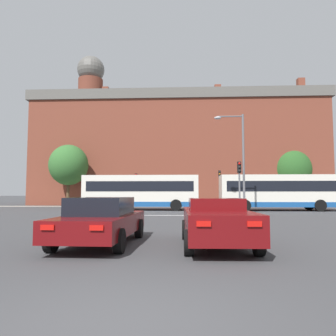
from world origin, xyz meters
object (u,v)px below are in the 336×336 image
object	(u,v)px
street_lamp_junction	(238,153)
pedestrian_waiting	(114,198)
car_saloon_left	(101,220)
bus_crossing_lead	(141,192)
bus_crossing_trailing	(278,192)
car_roadster_right	(216,221)
traffic_light_far_right	(220,182)
traffic_light_near_right	(239,179)
traffic_light_far_left	(136,184)
pedestrian_walking_east	(248,198)

from	to	relation	value
street_lamp_junction	pedestrian_waiting	xyz separation A→B (m)	(-12.23, 14.82, -3.45)
car_saloon_left	street_lamp_junction	bearing A→B (deg)	66.90
bus_crossing_lead	bus_crossing_trailing	world-z (taller)	bus_crossing_lead
car_roadster_right	traffic_light_far_right	distance (m)	27.91
bus_crossing_trailing	traffic_light_far_right	bearing A→B (deg)	-150.87
traffic_light_near_right	traffic_light_far_left	xyz separation A→B (m)	(-9.46, 14.27, 0.04)
traffic_light_near_right	traffic_light_far_left	bearing A→B (deg)	123.56
car_roadster_right	traffic_light_far_right	size ratio (longest dim) A/B	1.15
street_lamp_junction	bus_crossing_trailing	bearing A→B (deg)	52.81
car_roadster_right	bus_crossing_lead	distance (m)	20.90
traffic_light_far_right	traffic_light_far_left	world-z (taller)	traffic_light_far_right
traffic_light_far_right	pedestrian_walking_east	distance (m)	3.99
street_lamp_junction	car_saloon_left	bearing A→B (deg)	-114.79
traffic_light_far_right	pedestrian_waiting	distance (m)	12.51
car_saloon_left	traffic_light_near_right	xyz separation A→B (m)	(6.41, 13.48, 1.84)
pedestrian_walking_east	pedestrian_waiting	bearing A→B (deg)	57.60
traffic_light_near_right	pedestrian_waiting	world-z (taller)	traffic_light_near_right
car_roadster_right	bus_crossing_trailing	xyz separation A→B (m)	(7.41, 19.95, 0.97)
car_saloon_left	pedestrian_waiting	bearing A→B (deg)	103.04
bus_crossing_trailing	traffic_light_far_left	xyz separation A→B (m)	(-13.88, 8.02, 0.91)
car_saloon_left	traffic_light_far_right	xyz separation A→B (m)	(6.53, 27.43, 2.05)
car_roadster_right	traffic_light_near_right	bearing A→B (deg)	76.47
pedestrian_waiting	pedestrian_walking_east	size ratio (longest dim) A/B	0.98
car_roadster_right	traffic_light_far_left	size ratio (longest dim) A/B	1.23
bus_crossing_trailing	traffic_light_far_right	xyz separation A→B (m)	(-4.29, 7.71, 1.09)
traffic_light_far_left	street_lamp_junction	world-z (taller)	street_lamp_junction
traffic_light_far_right	traffic_light_near_right	xyz separation A→B (m)	(-0.12, -13.96, -0.21)
car_saloon_left	pedestrian_walking_east	bearing A→B (deg)	72.71
bus_crossing_trailing	pedestrian_waiting	xyz separation A→B (m)	(-16.60, 9.05, -0.68)
traffic_light_far_left	street_lamp_junction	bearing A→B (deg)	-55.42
traffic_light_far_right	pedestrian_walking_east	size ratio (longest dim) A/B	2.36
bus_crossing_trailing	traffic_light_far_left	world-z (taller)	traffic_light_far_left
bus_crossing_lead	traffic_light_far_right	size ratio (longest dim) A/B	2.53
car_roadster_right	bus_crossing_lead	bearing A→B (deg)	102.23
traffic_light_far_right	street_lamp_junction	xyz separation A→B (m)	(-0.08, -13.48, 1.69)
traffic_light_far_left	pedestrian_walking_east	size ratio (longest dim) A/B	2.20
car_roadster_right	traffic_light_far_left	bearing A→B (deg)	101.81
car_roadster_right	traffic_light_near_right	distance (m)	14.14
bus_crossing_trailing	traffic_light_near_right	world-z (taller)	traffic_light_near_right
traffic_light_near_right	car_saloon_left	bearing A→B (deg)	-115.43
traffic_light_near_right	pedestrian_waiting	xyz separation A→B (m)	(-12.19, 15.30, -1.55)
traffic_light_near_right	street_lamp_junction	size ratio (longest dim) A/B	0.52
traffic_light_near_right	car_roadster_right	bearing A→B (deg)	-102.30
traffic_light_far_left	street_lamp_junction	xyz separation A→B (m)	(9.50, -13.79, 1.86)
bus_crossing_trailing	pedestrian_walking_east	size ratio (longest dim) A/B	5.83
bus_crossing_lead	pedestrian_waiting	distance (m)	9.75
car_saloon_left	pedestrian_waiting	distance (m)	29.35
bus_crossing_lead	traffic_light_far_left	distance (m)	7.89
pedestrian_waiting	traffic_light_far_right	bearing A→B (deg)	26.25
pedestrian_waiting	traffic_light_far_left	bearing A→B (deg)	11.71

